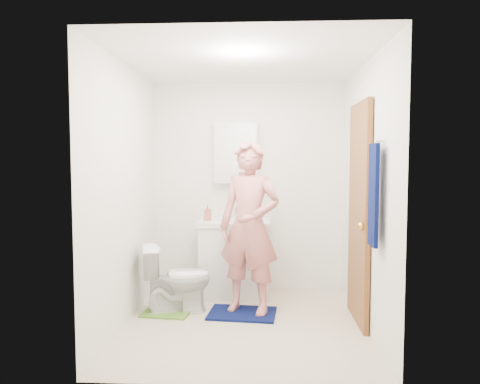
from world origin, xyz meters
The scene contains 22 objects.
floor centered at (0.00, 0.00, -0.01)m, with size 2.20×2.40×0.02m, color beige.
ceiling centered at (0.00, 0.00, 2.41)m, with size 2.20×2.40×0.02m, color white.
wall_back centered at (0.00, 1.21, 1.20)m, with size 2.20×0.02×2.40m, color white.
wall_front centered at (0.00, -1.21, 1.20)m, with size 2.20×0.02×2.40m, color white.
wall_left centered at (-1.11, 0.00, 1.20)m, with size 0.02×2.40×2.40m, color white.
wall_right centered at (1.11, 0.00, 1.20)m, with size 0.02×2.40×2.40m, color white.
vanity_cabinet centered at (-0.15, 0.91, 0.40)m, with size 0.75×0.55×0.80m, color white.
countertop centered at (-0.15, 0.91, 0.83)m, with size 0.79×0.59×0.05m, color white.
sink_basin centered at (-0.15, 0.91, 0.84)m, with size 0.40×0.40×0.03m, color white.
faucet centered at (-0.15, 1.09, 0.91)m, with size 0.03×0.03×0.12m, color silver.
medicine_cabinet centered at (-0.15, 1.14, 1.60)m, with size 0.50×0.12×0.70m, color white.
mirror_panel centered at (-0.15, 1.08, 1.60)m, with size 0.46×0.01×0.66m, color white.
door centered at (1.07, 0.15, 1.02)m, with size 0.05×0.80×2.05m, color brown.
door_knob centered at (1.03, -0.17, 0.95)m, with size 0.07×0.07×0.07m, color gold.
towel centered at (1.03, -0.57, 1.25)m, with size 0.03×0.24×0.80m, color #071044.
towel_hook centered at (1.07, -0.57, 1.67)m, with size 0.02×0.02×0.06m, color silver.
toilet centered at (-0.69, 0.32, 0.34)m, with size 0.38×0.66×0.68m, color white.
bath_mat centered at (-0.03, 0.26, 0.01)m, with size 0.65×0.47×0.02m, color #071044.
green_rug centered at (-0.78, 0.27, 0.01)m, with size 0.46×0.39×0.02m, color #598C2E.
soap_dispenser centered at (-0.45, 0.89, 0.94)m, with size 0.08×0.08×0.17m, color #B55E54.
toothbrush_cup centered at (0.11, 0.98, 0.90)m, with size 0.13×0.13×0.10m, color #7D4598.
man centered at (0.04, 0.30, 0.87)m, with size 0.61×0.40×1.69m, color #CA7371.
Camera 1 is at (0.19, -4.24, 1.53)m, focal length 35.00 mm.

